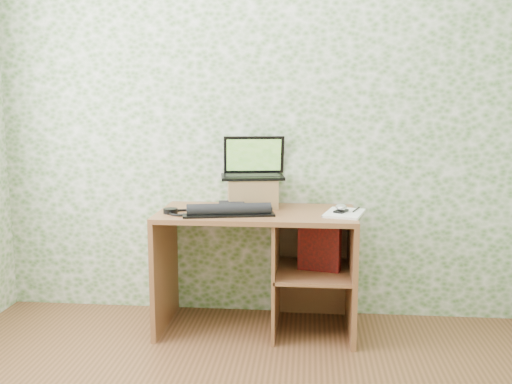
# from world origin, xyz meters

# --- Properties ---
(wall_back) EXTENTS (3.50, 0.00, 3.50)m
(wall_back) POSITION_xyz_m (0.00, 1.75, 1.30)
(wall_back) COLOR silver
(wall_back) RESTS_ON ground
(desk) EXTENTS (1.20, 0.60, 0.75)m
(desk) POSITION_xyz_m (0.08, 1.47, 0.48)
(desk) COLOR brown
(desk) RESTS_ON floor
(riser) EXTENTS (0.35, 0.30, 0.18)m
(riser) POSITION_xyz_m (-0.04, 1.58, 0.84)
(riser) COLOR olive
(riser) RESTS_ON desk
(laptop) EXTENTS (0.43, 0.33, 0.26)m
(laptop) POSITION_xyz_m (-0.04, 1.63, 1.00)
(laptop) COLOR black
(laptop) RESTS_ON riser
(keyboard) EXTENTS (0.55, 0.37, 0.08)m
(keyboard) POSITION_xyz_m (-0.15, 1.35, 0.78)
(keyboard) COLOR black
(keyboard) RESTS_ON desk
(headphones) EXTENTS (0.25, 0.19, 0.03)m
(headphones) POSITION_xyz_m (-0.43, 1.32, 0.76)
(headphones) COLOR black
(headphones) RESTS_ON desk
(notepad) EXTENTS (0.28, 0.34, 0.01)m
(notepad) POSITION_xyz_m (0.53, 1.40, 0.76)
(notepad) COLOR white
(notepad) RESTS_ON desk
(mouse) EXTENTS (0.11, 0.13, 0.04)m
(mouse) POSITION_xyz_m (0.51, 1.40, 0.78)
(mouse) COLOR #B8B8BB
(mouse) RESTS_ON notepad
(pen) EXTENTS (0.06, 0.14, 0.01)m
(pen) POSITION_xyz_m (0.60, 1.46, 0.77)
(pen) COLOR black
(pen) RESTS_ON notepad
(red_box) EXTENTS (0.27, 0.14, 0.31)m
(red_box) POSITION_xyz_m (0.39, 1.44, 0.54)
(red_box) COLOR maroon
(red_box) RESTS_ON desk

